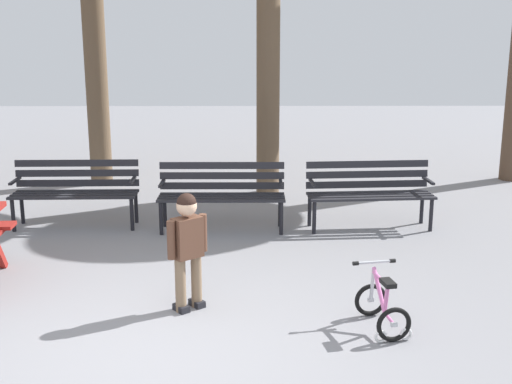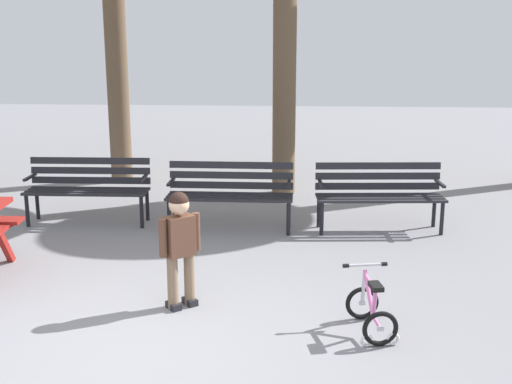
# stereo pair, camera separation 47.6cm
# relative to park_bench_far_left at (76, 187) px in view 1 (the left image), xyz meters

# --- Properties ---
(ground) EXTENTS (36.00, 36.00, 0.00)m
(ground) POSITION_rel_park_bench_far_left_xyz_m (1.44, -3.61, -0.51)
(ground) COLOR gray
(park_bench_far_left) EXTENTS (1.61, 0.49, 0.85)m
(park_bench_far_left) POSITION_rel_park_bench_far_left_xyz_m (0.00, 0.00, 0.00)
(park_bench_far_left) COLOR #232328
(park_bench_far_left) RESTS_ON ground
(park_bench_left) EXTENTS (1.60, 0.46, 0.85)m
(park_bench_left) POSITION_rel_park_bench_far_left_xyz_m (1.90, -0.17, 0.00)
(park_bench_left) COLOR #232328
(park_bench_left) RESTS_ON ground
(park_bench_right) EXTENTS (1.63, 0.58, 0.85)m
(park_bench_right) POSITION_rel_park_bench_far_left_xyz_m (3.80, -0.10, 0.00)
(park_bench_right) COLOR #232328
(park_bench_right) RESTS_ON ground
(child_standing) EXTENTS (0.34, 0.29, 1.09)m
(child_standing) POSITION_rel_park_bench_far_left_xyz_m (1.71, -2.70, 0.13)
(child_standing) COLOR #7F664C
(child_standing) RESTS_ON ground
(kids_bicycle) EXTENTS (0.45, 0.61, 0.54)m
(kids_bicycle) POSITION_rel_park_bench_far_left_xyz_m (3.39, -3.12, -0.31)
(kids_bicycle) COLOR black
(kids_bicycle) RESTS_ON ground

